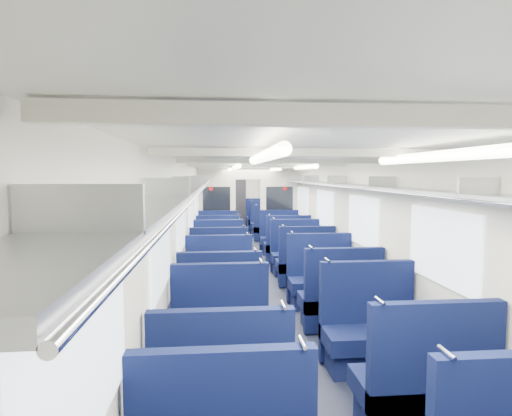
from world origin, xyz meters
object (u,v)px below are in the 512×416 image
end_door (237,201)px  seat_9 (340,303)px  seat_11 (321,283)px  seat_22 (218,226)px  seat_23 (266,225)px  seat_24 (218,222)px  seat_16 (219,247)px  seat_27 (259,218)px  seat_21 (270,229)px  seat_8 (220,310)px  seat_5 (424,391)px  seat_7 (370,335)px  seat_13 (305,266)px  seat_15 (296,257)px  seat_4 (222,404)px  seat_12 (219,268)px  seat_17 (287,248)px  seat_10 (219,286)px  seat_18 (218,241)px  seat_14 (219,258)px  seat_25 (262,221)px  bulkhead (248,207)px  seat_26 (218,219)px  seat_20 (218,230)px  seat_6 (220,339)px  seat_19 (280,240)px

end_door → seat_9: bearing=-86.2°
seat_11 → seat_22: same height
seat_23 → seat_24: same height
seat_16 → seat_27: (1.66, 6.58, 0.00)m
seat_27 → seat_11: bearing=-90.0°
seat_21 → seat_8: bearing=-101.8°
end_door → seat_24: end_door is taller
seat_5 → seat_21: same height
seat_21 → seat_22: (-1.66, 1.10, 0.00)m
seat_7 → seat_24: (-1.66, 11.23, 0.00)m
seat_13 → seat_15: bearing=90.0°
seat_4 → seat_8: (0.00, 2.28, 0.00)m
seat_11 → seat_12: size_ratio=1.00×
seat_13 → seat_17: 2.10m
seat_9 → seat_27: bearing=90.0°
seat_27 → seat_12: bearing=-100.6°
seat_8 → seat_10: (0.00, 1.17, 0.00)m
seat_18 → end_door: bearing=83.2°
end_door → seat_14: bearing=-95.1°
seat_13 → seat_25: (0.00, 7.77, 0.00)m
seat_13 → seat_23: (0.00, 6.68, 0.00)m
seat_27 → seat_25: bearing=-90.0°
bulkhead → seat_26: bulkhead is taller
seat_16 → seat_25: size_ratio=1.00×
seat_17 → seat_20: (-1.66, 3.38, 0.00)m
end_door → seat_14: end_door is taller
seat_26 → seat_6: bearing=-90.0°
seat_18 → seat_19: bearing=2.1°
seat_6 → seat_27: 12.45m
end_door → seat_11: bearing=-85.9°
seat_4 → seat_19: (1.66, 8.08, 0.00)m
seat_13 → seat_18: bearing=116.8°
seat_17 → seat_26: 6.96m
end_door → seat_22: bearing=-102.9°
end_door → seat_26: (-0.83, -1.37, -0.63)m
seat_19 → seat_23: 3.34m
seat_18 → seat_24: bearing=90.0°
seat_6 → seat_27: bearing=82.3°
end_door → seat_16: bearing=-96.0°
seat_8 → seat_23: size_ratio=1.00×
seat_16 → seat_17: size_ratio=1.00×
end_door → seat_12: size_ratio=1.67×
seat_7 → seat_16: bearing=106.0°
seat_10 → seat_14: 2.30m
seat_5 → seat_13: bearing=90.0°
end_door → seat_24: (-0.83, -2.48, -0.63)m
end_door → seat_21: size_ratio=1.67×
seat_10 → seat_5: bearing=-64.1°
seat_20 → seat_19: bearing=-52.2°
end_door → seat_16: size_ratio=1.67×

